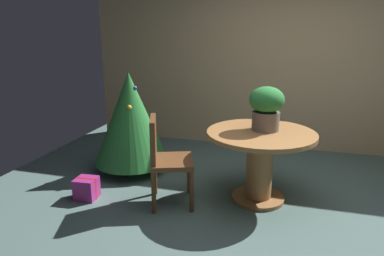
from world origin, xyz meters
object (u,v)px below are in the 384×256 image
round_dining_table (260,155)px  holiday_tree (130,118)px  wooden_chair_left (164,156)px  gift_box_purple (87,188)px  flower_vase (267,106)px

round_dining_table → holiday_tree: holiday_tree is taller
wooden_chair_left → holiday_tree: (-0.70, 0.71, 0.17)m
round_dining_table → holiday_tree: size_ratio=0.88×
round_dining_table → gift_box_purple: size_ratio=4.74×
flower_vase → holiday_tree: size_ratio=0.36×
wooden_chair_left → holiday_tree: 1.01m
wooden_chair_left → flower_vase: bearing=23.4°
gift_box_purple → flower_vase: bearing=17.0°
round_dining_table → gift_box_purple: 1.85m
round_dining_table → gift_box_purple: (-1.74, -0.46, -0.38)m
holiday_tree → wooden_chair_left: bearing=-45.4°
holiday_tree → flower_vase: bearing=-10.3°
flower_vase → holiday_tree: (-1.64, 0.30, -0.31)m
round_dining_table → wooden_chair_left: 0.97m
holiday_tree → gift_box_purple: bearing=-99.1°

